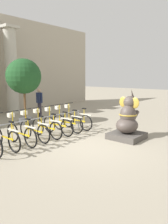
{
  "coord_description": "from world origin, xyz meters",
  "views": [
    {
      "loc": [
        -5.42,
        -4.36,
        2.3
      ],
      "look_at": [
        0.48,
        0.62,
        1.0
      ],
      "focal_mm": 35.0,
      "sensor_mm": 36.0,
      "label": 1
    }
  ],
  "objects_px": {
    "bicycle_3": "(33,129)",
    "person_pedestrian": "(39,100)",
    "bicycle_6": "(67,122)",
    "potted_tree": "(24,78)",
    "bicycle_4": "(46,126)",
    "elephant_statue": "(128,122)",
    "bicycle_1": "(4,136)",
    "bicycle_2": "(20,133)",
    "bicycle_7": "(76,120)",
    "bicycle_5": "(57,124)"
  },
  "relations": [
    {
      "from": "bicycle_3",
      "to": "person_pedestrian",
      "type": "distance_m",
      "value": 4.76
    },
    {
      "from": "bicycle_6",
      "to": "potted_tree",
      "type": "relative_size",
      "value": 0.55
    },
    {
      "from": "bicycle_4",
      "to": "elephant_statue",
      "type": "bearing_deg",
      "value": -52.65
    },
    {
      "from": "elephant_statue",
      "to": "potted_tree",
      "type": "distance_m",
      "value": 5.26
    },
    {
      "from": "elephant_statue",
      "to": "bicycle_1",
      "type": "bearing_deg",
      "value": 145.95
    },
    {
      "from": "bicycle_6",
      "to": "elephant_statue",
      "type": "distance_m",
      "value": 2.53
    },
    {
      "from": "elephant_statue",
      "to": "bicycle_4",
      "type": "bearing_deg",
      "value": 127.35
    },
    {
      "from": "bicycle_1",
      "to": "bicycle_3",
      "type": "height_order",
      "value": "same"
    },
    {
      "from": "bicycle_1",
      "to": "potted_tree",
      "type": "height_order",
      "value": "potted_tree"
    },
    {
      "from": "bicycle_2",
      "to": "bicycle_4",
      "type": "xyz_separation_m",
      "value": [
        1.13,
        0.05,
        0.0
      ]
    },
    {
      "from": "bicycle_2",
      "to": "potted_tree",
      "type": "bearing_deg",
      "value": 52.19
    },
    {
      "from": "bicycle_1",
      "to": "potted_tree",
      "type": "bearing_deg",
      "value": 44.79
    },
    {
      "from": "bicycle_3",
      "to": "potted_tree",
      "type": "distance_m",
      "value": 3.4
    },
    {
      "from": "person_pedestrian",
      "to": "potted_tree",
      "type": "xyz_separation_m",
      "value": [
        -1.68,
        -1.04,
        1.26
      ]
    },
    {
      "from": "bicycle_2",
      "to": "bicycle_7",
      "type": "bearing_deg",
      "value": 1.09
    },
    {
      "from": "bicycle_5",
      "to": "potted_tree",
      "type": "bearing_deg",
      "value": 83.24
    },
    {
      "from": "bicycle_3",
      "to": "bicycle_1",
      "type": "bearing_deg",
      "value": -179.17
    },
    {
      "from": "potted_tree",
      "to": "bicycle_5",
      "type": "bearing_deg",
      "value": -96.76
    },
    {
      "from": "elephant_statue",
      "to": "potted_tree",
      "type": "xyz_separation_m",
      "value": [
        -0.97,
        4.93,
        1.58
      ]
    },
    {
      "from": "bicycle_1",
      "to": "bicycle_6",
      "type": "xyz_separation_m",
      "value": [
        2.82,
        0.03,
        0.0
      ]
    },
    {
      "from": "bicycle_5",
      "to": "person_pedestrian",
      "type": "relative_size",
      "value": 1.07
    },
    {
      "from": "bicycle_3",
      "to": "bicycle_4",
      "type": "distance_m",
      "value": 0.56
    },
    {
      "from": "bicycle_1",
      "to": "potted_tree",
      "type": "xyz_separation_m",
      "value": [
        2.56,
        2.54,
        1.78
      ]
    },
    {
      "from": "bicycle_5",
      "to": "potted_tree",
      "type": "relative_size",
      "value": 0.55
    },
    {
      "from": "bicycle_1",
      "to": "elephant_statue",
      "type": "xyz_separation_m",
      "value": [
        3.53,
        -2.39,
        0.2
      ]
    },
    {
      "from": "potted_tree",
      "to": "bicycle_2",
      "type": "bearing_deg",
      "value": -127.81
    },
    {
      "from": "bicycle_1",
      "to": "person_pedestrian",
      "type": "bearing_deg",
      "value": 40.21
    },
    {
      "from": "bicycle_5",
      "to": "bicycle_3",
      "type": "bearing_deg",
      "value": 179.83
    },
    {
      "from": "bicycle_6",
      "to": "bicycle_3",
      "type": "bearing_deg",
      "value": -179.4
    },
    {
      "from": "bicycle_6",
      "to": "elephant_statue",
      "type": "height_order",
      "value": "elephant_statue"
    },
    {
      "from": "bicycle_2",
      "to": "bicycle_3",
      "type": "distance_m",
      "value": 0.57
    },
    {
      "from": "bicycle_4",
      "to": "person_pedestrian",
      "type": "bearing_deg",
      "value": 54.46
    },
    {
      "from": "potted_tree",
      "to": "elephant_statue",
      "type": "bearing_deg",
      "value": -78.82
    },
    {
      "from": "bicycle_4",
      "to": "person_pedestrian",
      "type": "distance_m",
      "value": 4.41
    },
    {
      "from": "bicycle_4",
      "to": "bicycle_7",
      "type": "distance_m",
      "value": 1.69
    },
    {
      "from": "bicycle_4",
      "to": "bicycle_5",
      "type": "distance_m",
      "value": 0.56
    },
    {
      "from": "bicycle_1",
      "to": "bicycle_7",
      "type": "distance_m",
      "value": 3.39
    },
    {
      "from": "bicycle_4",
      "to": "person_pedestrian",
      "type": "height_order",
      "value": "person_pedestrian"
    },
    {
      "from": "person_pedestrian",
      "to": "bicycle_6",
      "type": "bearing_deg",
      "value": -111.73
    },
    {
      "from": "bicycle_2",
      "to": "bicycle_5",
      "type": "distance_m",
      "value": 1.69
    },
    {
      "from": "bicycle_5",
      "to": "bicycle_7",
      "type": "height_order",
      "value": "same"
    },
    {
      "from": "bicycle_1",
      "to": "elephant_statue",
      "type": "bearing_deg",
      "value": -34.05
    },
    {
      "from": "bicycle_6",
      "to": "bicycle_2",
      "type": "bearing_deg",
      "value": -178.38
    },
    {
      "from": "bicycle_3",
      "to": "potted_tree",
      "type": "relative_size",
      "value": 0.55
    },
    {
      "from": "bicycle_7",
      "to": "person_pedestrian",
      "type": "xyz_separation_m",
      "value": [
        0.85,
        3.56,
        0.52
      ]
    },
    {
      "from": "bicycle_1",
      "to": "bicycle_5",
      "type": "xyz_separation_m",
      "value": [
        2.26,
        0.01,
        0.0
      ]
    },
    {
      "from": "bicycle_2",
      "to": "bicycle_4",
      "type": "distance_m",
      "value": 1.13
    },
    {
      "from": "bicycle_7",
      "to": "elephant_statue",
      "type": "xyz_separation_m",
      "value": [
        0.14,
        -2.41,
        0.2
      ]
    },
    {
      "from": "bicycle_1",
      "to": "elephant_statue",
      "type": "relative_size",
      "value": 0.93
    },
    {
      "from": "bicycle_3",
      "to": "elephant_statue",
      "type": "bearing_deg",
      "value": -45.01
    }
  ]
}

